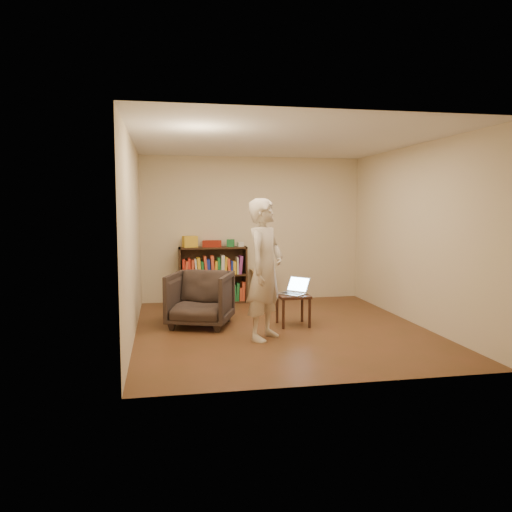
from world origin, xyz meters
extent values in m
plane|color=#4D3218|center=(0.00, 0.00, 0.00)|extent=(4.50, 4.50, 0.00)
plane|color=silver|center=(0.00, 0.00, 2.60)|extent=(4.50, 4.50, 0.00)
plane|color=beige|center=(0.00, 2.25, 1.30)|extent=(4.00, 0.00, 4.00)
plane|color=beige|center=(-2.00, 0.00, 1.30)|extent=(0.00, 4.50, 4.50)
plane|color=beige|center=(2.00, 0.00, 1.30)|extent=(0.00, 4.50, 4.50)
cube|color=black|center=(-1.33, 2.08, 0.50)|extent=(0.03, 0.30, 1.00)
cube|color=black|center=(-0.16, 2.08, 0.50)|extent=(0.03, 0.30, 1.00)
cube|color=black|center=(-0.75, 2.22, 0.50)|extent=(1.20, 0.02, 1.00)
cube|color=black|center=(-0.75, 2.08, 0.01)|extent=(1.20, 0.30, 0.03)
cube|color=black|center=(-0.75, 2.08, 0.50)|extent=(1.14, 0.30, 0.03)
cube|color=black|center=(-0.75, 2.08, 0.98)|extent=(1.20, 0.30, 0.03)
cube|color=gold|center=(-1.14, 2.10, 1.10)|extent=(0.27, 0.22, 0.20)
cube|color=maroon|center=(-0.76, 2.11, 1.06)|extent=(0.36, 0.28, 0.11)
cube|color=#1C6930|center=(-0.43, 2.10, 1.06)|extent=(0.15, 0.15, 0.13)
cube|color=beige|center=(-0.25, 2.07, 1.04)|extent=(0.12, 0.12, 0.08)
cube|color=tan|center=(0.14, 2.03, 0.56)|extent=(0.40, 0.40, 0.04)
cylinder|color=tan|center=(-0.02, 1.87, 0.27)|extent=(0.04, 0.04, 0.54)
cylinder|color=tan|center=(0.30, 1.87, 0.27)|extent=(0.04, 0.04, 0.54)
cylinder|color=tan|center=(-0.02, 2.19, 0.27)|extent=(0.04, 0.04, 0.54)
cylinder|color=tan|center=(0.30, 2.19, 0.27)|extent=(0.04, 0.04, 0.54)
imported|color=#312621|center=(-1.10, 0.37, 0.39)|extent=(1.08, 1.09, 0.78)
cube|color=black|center=(0.22, 0.17, 0.43)|extent=(0.44, 0.44, 0.04)
cylinder|color=black|center=(0.03, -0.02, 0.21)|extent=(0.04, 0.04, 0.41)
cylinder|color=black|center=(0.41, -0.02, 0.21)|extent=(0.04, 0.04, 0.41)
cylinder|color=black|center=(0.03, 0.36, 0.21)|extent=(0.04, 0.04, 0.41)
cylinder|color=black|center=(0.41, 0.36, 0.21)|extent=(0.04, 0.04, 0.41)
cube|color=#ACADB1|center=(0.19, 0.16, 0.46)|extent=(0.42, 0.43, 0.02)
cube|color=black|center=(0.19, 0.16, 0.47)|extent=(0.30, 0.31, 0.00)
cube|color=#ACADB1|center=(0.33, 0.28, 0.58)|extent=(0.33, 0.35, 0.22)
cube|color=#B6E2FF|center=(0.33, 0.28, 0.58)|extent=(0.28, 0.30, 0.18)
imported|color=beige|center=(-0.33, -0.48, 0.91)|extent=(0.75, 0.79, 1.81)
camera|label=1|loc=(-1.62, -6.69, 1.71)|focal=35.00mm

